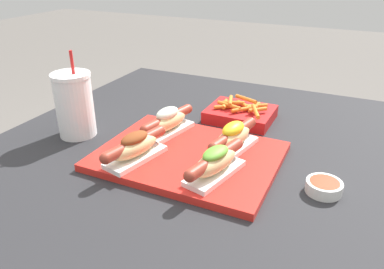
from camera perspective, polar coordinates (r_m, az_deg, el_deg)
name	(u,v)px	position (r m, az deg, el deg)	size (l,w,h in m)	color
patio_table	(191,251)	(1.17, -0.14, -17.33)	(1.02, 1.14, 0.70)	#232326
serving_tray	(188,156)	(0.90, -0.54, -3.31)	(0.42, 0.32, 0.02)	red
hot_dog_0	(135,147)	(0.86, -8.68, -1.84)	(0.09, 0.19, 0.07)	white
hot_dog_1	(215,162)	(0.79, 3.55, -4.21)	(0.09, 0.19, 0.07)	white
hot_dog_2	(168,121)	(0.98, -3.74, 2.03)	(0.09, 0.19, 0.07)	white
hot_dog_3	(233,137)	(0.90, 6.29, -0.35)	(0.09, 0.19, 0.07)	white
sauce_bowl	(324,186)	(0.83, 19.47, -7.47)	(0.07, 0.07, 0.03)	silver
drink_cup	(75,105)	(1.04, -17.46, 4.35)	(0.10, 0.10, 0.23)	white
fries_basket	(240,113)	(1.12, 7.40, 3.21)	(0.19, 0.16, 0.06)	#B21919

